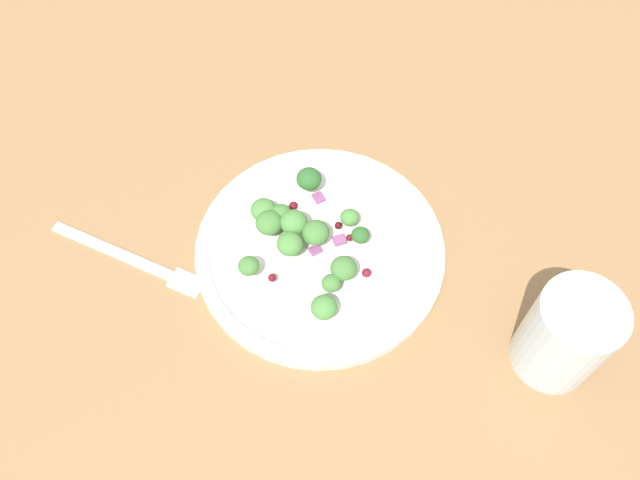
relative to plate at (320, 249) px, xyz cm
name	(u,v)px	position (x,y,z in cm)	size (l,w,h in cm)	color
ground_plane	(306,260)	(1.46, 0.60, -1.86)	(180.00, 180.00, 2.00)	olive
plate	(320,249)	(0.00, 0.00, 0.00)	(26.51, 26.51, 1.70)	white
dressing_pool	(320,247)	(0.00, 0.00, 0.44)	(15.38, 15.38, 0.20)	white
broccoli_floret_0	(269,223)	(5.59, -0.64, 2.25)	(2.91, 2.91, 2.95)	#9EC684
broccoli_floret_1	(281,214)	(4.74, -2.12, 2.02)	(2.34, 2.34, 2.37)	#8EB77A
broccoli_floret_2	(324,308)	(-2.05, 7.54, 2.02)	(2.64, 2.64, 2.67)	#8EB77A
broccoli_floret_3	(331,283)	(-2.17, 4.76, 1.93)	(1.97, 1.97, 1.99)	#8EB77A
broccoli_floret_4	(290,244)	(2.80, 1.62, 2.63)	(2.71, 2.71, 2.74)	#9EC684
broccoli_floret_5	(263,210)	(6.67, -2.22, 2.01)	(2.74, 2.74, 2.78)	#ADD18E
broccoli_floret_6	(294,222)	(3.04, -1.07, 2.58)	(2.85, 2.85, 2.89)	#9EC684
broccoli_floret_7	(309,179)	(2.75, -6.95, 2.44)	(2.77, 2.77, 2.81)	#8EB77A
broccoli_floret_8	(360,235)	(-4.01, -1.41, 1.93)	(1.92, 1.92, 1.95)	#9EC684
broccoli_floret_9	(249,266)	(6.31, 4.81, 2.29)	(2.18, 2.18, 2.20)	#9EC684
broccoli_floret_10	(316,233)	(0.57, -0.50, 2.26)	(2.89, 2.89, 2.93)	#ADD18E
broccoli_floret_11	(350,218)	(-2.48, -3.46, 1.72)	(2.04, 2.04, 2.07)	#ADD18E
broccoli_floret_12	(344,269)	(-3.09, 3.07, 2.37)	(2.70, 2.70, 2.73)	#ADD18E
cranberry_0	(293,206)	(3.90, -4.20, 0.87)	(0.96, 0.96, 0.96)	maroon
cranberry_1	(350,238)	(-2.91, -1.33, 1.19)	(0.75, 0.75, 0.75)	maroon
cranberry_2	(272,278)	(3.85, 5.09, 1.34)	(0.87, 0.87, 0.87)	maroon
cranberry_3	(282,238)	(4.11, -0.02, 0.75)	(0.79, 0.79, 0.79)	maroon
cranberry_4	(366,273)	(-5.39, 2.46, 1.26)	(0.95, 0.95, 0.95)	maroon
cranberry_5	(290,243)	(3.12, 0.46, 0.97)	(0.94, 0.94, 0.94)	maroon
cranberry_6	(338,226)	(-1.42, -2.77, 0.85)	(0.83, 0.83, 0.83)	#4C0A14
onion_bit_0	(339,240)	(-1.87, -0.92, 1.01)	(1.27, 1.07, 0.45)	#934C84
onion_bit_1	(317,198)	(1.59, -5.95, 0.64)	(1.12, 1.33, 0.47)	#934C84
onion_bit_2	(316,250)	(0.37, 0.52, 0.58)	(1.28, 1.11, 0.35)	#934C84
fork	(135,260)	(18.97, 5.24, -0.61)	(18.55, 5.76, 0.50)	silver
water_glass	(566,335)	(-24.49, 6.64, 4.46)	(7.78, 7.78, 10.63)	silver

